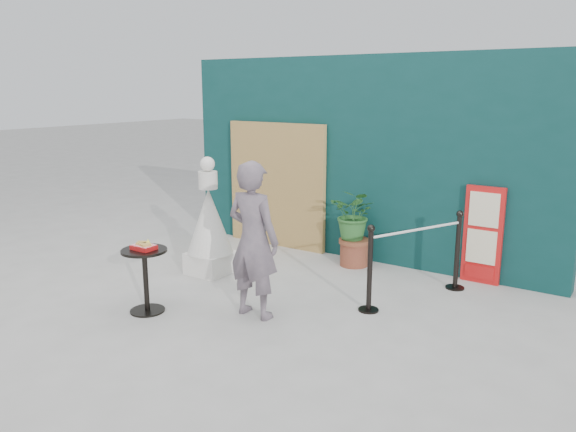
# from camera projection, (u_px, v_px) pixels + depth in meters

# --- Properties ---
(ground) EXTENTS (60.00, 60.00, 0.00)m
(ground) POSITION_uv_depth(u_px,v_px,m) (227.00, 325.00, 6.14)
(ground) COLOR #ADAAA5
(ground) RESTS_ON ground
(back_wall) EXTENTS (6.00, 0.30, 3.00)m
(back_wall) POSITION_uv_depth(u_px,v_px,m) (361.00, 159.00, 8.35)
(back_wall) COLOR #0B312F
(back_wall) RESTS_ON ground
(bamboo_fence) EXTENTS (1.80, 0.08, 2.00)m
(bamboo_fence) POSITION_uv_depth(u_px,v_px,m) (276.00, 185.00, 9.06)
(bamboo_fence) COLOR tan
(bamboo_fence) RESTS_ON ground
(woman) EXTENTS (0.65, 0.43, 1.78)m
(woman) POSITION_uv_depth(u_px,v_px,m) (253.00, 240.00, 6.22)
(woman) COLOR slate
(woman) RESTS_ON ground
(menu_board) EXTENTS (0.50, 0.07, 1.30)m
(menu_board) POSITION_uv_depth(u_px,v_px,m) (483.00, 235.00, 7.35)
(menu_board) COLOR red
(menu_board) RESTS_ON ground
(statue) EXTENTS (0.64, 0.64, 1.64)m
(statue) POSITION_uv_depth(u_px,v_px,m) (209.00, 227.00, 7.74)
(statue) COLOR white
(statue) RESTS_ON ground
(cafe_table) EXTENTS (0.52, 0.52, 0.75)m
(cafe_table) POSITION_uv_depth(u_px,v_px,m) (145.00, 270.00, 6.42)
(cafe_table) COLOR black
(cafe_table) RESTS_ON ground
(food_basket) EXTENTS (0.26, 0.19, 0.11)m
(food_basket) POSITION_uv_depth(u_px,v_px,m) (144.00, 246.00, 6.35)
(food_basket) COLOR #B01213
(food_basket) RESTS_ON cafe_table
(planter) EXTENTS (0.67, 0.58, 1.14)m
(planter) POSITION_uv_depth(u_px,v_px,m) (355.00, 222.00, 8.07)
(planter) COLOR brown
(planter) RESTS_ON ground
(stanchion_barrier) EXTENTS (0.84, 1.54, 1.03)m
(stanchion_barrier) POSITION_uv_depth(u_px,v_px,m) (416.00, 260.00, 6.80)
(stanchion_barrier) COLOR black
(stanchion_barrier) RESTS_ON ground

